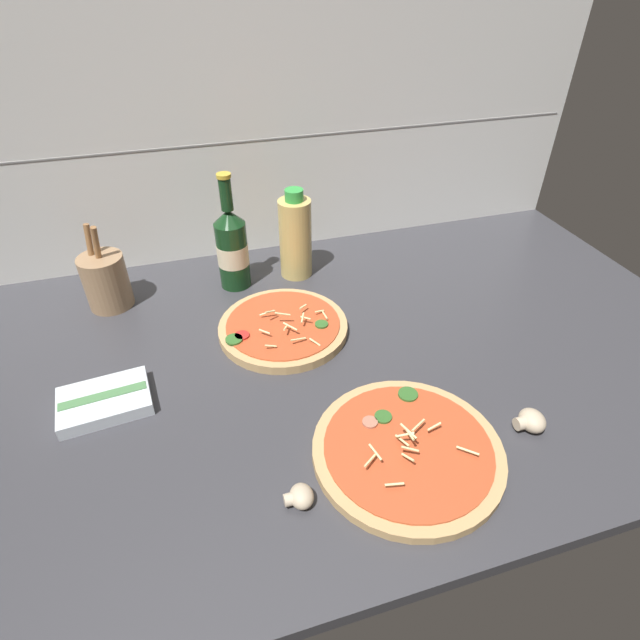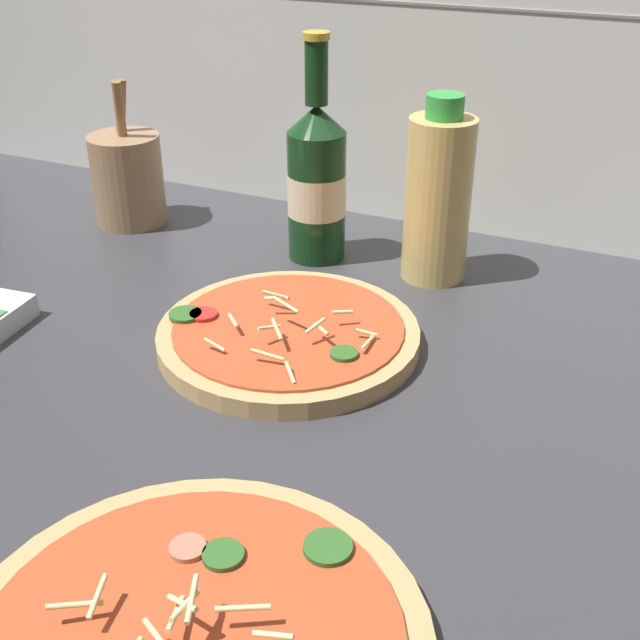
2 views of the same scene
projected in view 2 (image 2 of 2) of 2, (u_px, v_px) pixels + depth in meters
counter_slab at (295, 419)px, 70.94cm from camera, size 160.00×90.00×2.50cm
tile_backsplash at (463, 6)px, 93.01cm from camera, size 160.00×1.13×60.00cm
pizza_far at (288, 335)px, 79.28cm from camera, size 25.94×25.94×5.16cm
beer_bottle at (317, 181)px, 93.59cm from camera, size 6.93×6.93×26.22cm
oil_bottle at (438, 197)px, 88.79cm from camera, size 7.41×7.41×20.92cm
utensil_crock at (128, 178)px, 104.92cm from camera, size 9.22×9.22×18.92cm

